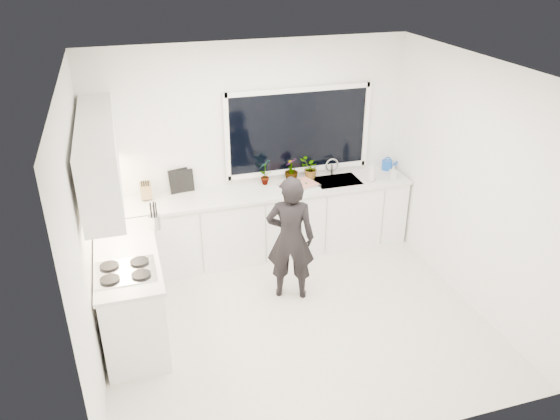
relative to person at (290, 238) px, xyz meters
name	(u,v)px	position (x,y,z in m)	size (l,w,h in m)	color
floor	(295,319)	(-0.09, -0.46, -0.76)	(4.00, 3.50, 0.02)	beige
wall_back	(252,150)	(-0.09, 1.30, 0.60)	(4.00, 0.02, 2.70)	white
wall_left	(82,238)	(-2.10, -0.46, 0.60)	(0.02, 3.50, 2.70)	white
wall_right	(472,185)	(1.92, -0.46, 0.60)	(0.02, 3.50, 2.70)	white
ceiling	(298,69)	(-0.09, -0.46, 1.96)	(4.00, 3.50, 0.02)	white
window	(298,131)	(0.51, 1.26, 0.80)	(1.80, 0.02, 1.00)	black
base_cabinets_back	(260,224)	(-0.09, 0.99, -0.31)	(3.92, 0.58, 0.88)	white
base_cabinets_left	(132,294)	(-1.76, -0.11, -0.31)	(0.58, 1.60, 0.88)	white
countertop_back	(259,192)	(-0.09, 0.98, 0.15)	(3.94, 0.62, 0.04)	silver
countertop_left	(126,256)	(-1.76, -0.11, 0.15)	(0.62, 1.60, 0.04)	silver
upper_cabinets	(99,156)	(-1.88, 0.24, 1.10)	(0.34, 2.10, 0.70)	white
sink	(337,184)	(0.96, 0.99, 0.12)	(0.58, 0.42, 0.14)	silver
faucet	(332,167)	(0.96, 1.19, 0.28)	(0.03, 0.03, 0.22)	silver
stovetop	(125,271)	(-1.78, -0.46, 0.19)	(0.56, 0.48, 0.03)	black
person	(290,238)	(0.00, 0.00, 0.00)	(0.54, 0.36, 1.49)	black
pizza_tray	(299,185)	(0.42, 0.96, 0.19)	(0.45, 0.34, 0.03)	silver
pizza	(299,184)	(0.42, 0.96, 0.21)	(0.41, 0.30, 0.01)	red
watering_can	(387,165)	(1.74, 1.15, 0.24)	(0.14, 0.14, 0.13)	#134BB3
paper_towel_roll	(104,196)	(-1.94, 1.09, 0.30)	(0.11, 0.11, 0.26)	silver
knife_block	(146,191)	(-1.46, 1.13, 0.28)	(0.13, 0.10, 0.22)	olive
utensil_crock	(155,222)	(-1.43, 0.34, 0.25)	(0.13, 0.13, 0.16)	silver
picture_frame_large	(185,181)	(-0.98, 1.23, 0.31)	(0.22, 0.02, 0.28)	black
picture_frame_small	(179,181)	(-1.05, 1.23, 0.32)	(0.25, 0.02, 0.30)	black
herb_plants	(295,170)	(0.42, 1.15, 0.33)	(0.88, 0.32, 0.34)	#26662D
soap_bottles	(378,172)	(1.45, 0.84, 0.30)	(0.42, 0.13, 0.27)	#D8BF66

